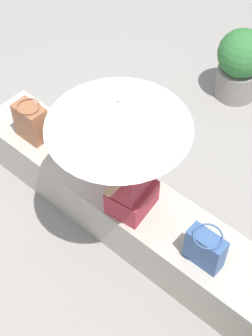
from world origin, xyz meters
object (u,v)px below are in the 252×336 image
object	(u,v)px
shoulder_bag_spare	(64,137)
planter_far	(240,63)
parasol	(118,114)
handbag_black	(205,249)
tote_bag_canvas	(31,122)
person_seated	(132,174)

from	to	relation	value
shoulder_bag_spare	planter_far	distance (m)	2.03
parasol	shoulder_bag_spare	distance (m)	1.11
handbag_black	shoulder_bag_spare	world-z (taller)	handbag_black
tote_bag_canvas	planter_far	world-z (taller)	tote_bag_canvas
parasol	handbag_black	xyz separation A→B (m)	(0.76, 0.03, -0.81)
planter_far	tote_bag_canvas	bearing A→B (deg)	-110.24
tote_bag_canvas	planter_far	xyz separation A→B (m)	(0.76, 2.05, -0.23)
person_seated	parasol	distance (m)	0.58
handbag_black	tote_bag_canvas	world-z (taller)	tote_bag_canvas
parasol	planter_far	bearing A→B (deg)	97.49
parasol	handbag_black	bearing A→B (deg)	1.91
person_seated	handbag_black	size ratio (longest dim) A/B	2.82
planter_far	shoulder_bag_spare	bearing A→B (deg)	-102.91
person_seated	handbag_black	distance (m)	0.72
handbag_black	tote_bag_canvas	xyz separation A→B (m)	(-1.80, 0.03, 0.02)
handbag_black	parasol	bearing A→B (deg)	-178.09
person_seated	shoulder_bag_spare	distance (m)	0.85
person_seated	planter_far	bearing A→B (deg)	99.75
parasol	shoulder_bag_spare	bearing A→B (deg)	169.55
handbag_black	tote_bag_canvas	size ratio (longest dim) A/B	0.90
person_seated	handbag_black	world-z (taller)	person_seated
person_seated	planter_far	xyz separation A→B (m)	(-0.35, 2.06, -0.44)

